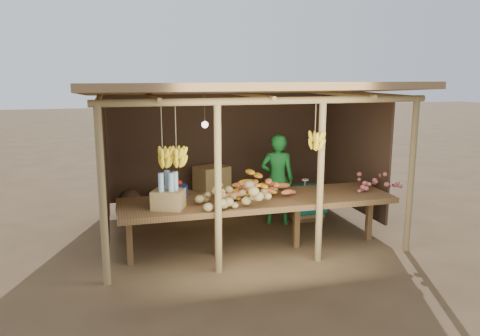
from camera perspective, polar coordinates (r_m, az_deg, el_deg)
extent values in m
plane|color=brown|center=(7.76, 0.00, -7.62)|extent=(60.00, 60.00, 0.00)
cylinder|color=olive|center=(5.76, -16.43, -3.46)|extent=(0.09, 0.09, 2.20)
cylinder|color=olive|center=(7.04, 20.15, -1.03)|extent=(0.09, 0.09, 2.20)
cylinder|color=olive|center=(8.69, -16.19, 1.48)|extent=(0.09, 0.09, 2.20)
cylinder|color=olive|center=(9.59, 9.77, 2.66)|extent=(0.09, 0.09, 2.20)
cylinder|color=olive|center=(5.89, -2.69, -2.66)|extent=(0.09, 0.09, 2.20)
cylinder|color=olive|center=(6.34, 9.76, -1.81)|extent=(0.09, 0.09, 2.20)
cylinder|color=olive|center=(5.91, 3.91, 8.18)|extent=(4.40, 0.09, 0.09)
cylinder|color=olive|center=(8.80, -2.63, 9.24)|extent=(4.40, 0.09, 0.09)
cube|color=#977046|center=(7.34, 0.00, 9.53)|extent=(4.70, 3.50, 0.28)
cube|color=#402B1D|center=(8.87, -2.55, 2.84)|extent=(4.20, 0.04, 1.98)
cube|color=#402B1D|center=(7.39, -16.17, 0.66)|extent=(0.04, 2.40, 1.98)
cube|color=#402B1D|center=(8.42, 13.41, 2.07)|extent=(0.04, 2.40, 1.98)
cube|color=brown|center=(6.67, 2.18, -4.00)|extent=(3.90, 1.05, 0.08)
cube|color=brown|center=(6.50, -13.33, -8.43)|extent=(0.08, 0.08, 0.72)
cube|color=brown|center=(6.64, -2.84, -7.70)|extent=(0.08, 0.08, 0.72)
cube|color=brown|center=(6.98, 6.89, -6.80)|extent=(0.08, 0.08, 0.72)
cube|color=brown|center=(7.50, 15.45, -5.84)|extent=(0.08, 0.08, 0.72)
cylinder|color=navy|center=(6.82, -8.16, -2.76)|extent=(0.42, 0.42, 0.15)
cube|color=olive|center=(6.17, -8.72, -3.81)|extent=(0.49, 0.44, 0.25)
imported|color=#197128|center=(7.94, 4.56, -1.40)|extent=(0.65, 0.52, 1.55)
cube|color=brown|center=(8.40, 7.90, -4.40)|extent=(0.57, 0.49, 0.52)
cube|color=#0B8275|center=(8.32, 7.95, -2.51)|extent=(0.63, 0.55, 0.05)
cube|color=olive|center=(8.53, -3.42, -4.17)|extent=(0.67, 0.60, 0.44)
cube|color=olive|center=(8.42, -3.45, -1.28)|extent=(0.67, 0.60, 0.44)
cube|color=olive|center=(8.43, -7.46, -4.44)|extent=(0.67, 0.60, 0.44)
ellipsoid|color=#402B1D|center=(8.33, -13.22, -4.47)|extent=(0.50, 0.50, 0.68)
ellipsoid|color=#402B1D|center=(8.35, -10.07, -4.29)|extent=(0.50, 0.50, 0.68)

